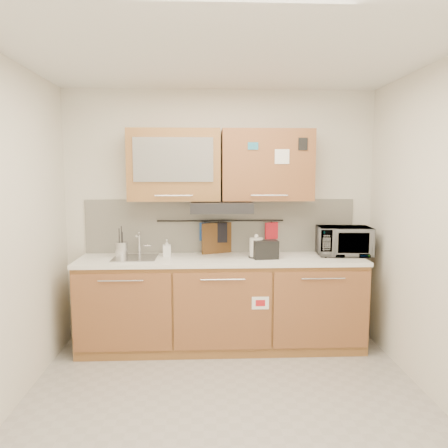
{
  "coord_description": "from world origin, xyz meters",
  "views": [
    {
      "loc": [
        -0.16,
        -3.05,
        1.77
      ],
      "look_at": [
        0.02,
        1.05,
        1.27
      ],
      "focal_mm": 35.0,
      "sensor_mm": 36.0,
      "label": 1
    }
  ],
  "objects": [
    {
      "name": "toaster",
      "position": [
        0.43,
        1.13,
        1.01
      ],
      "size": [
        0.25,
        0.17,
        0.18
      ],
      "rotation": [
        0.0,
        0.0,
        0.12
      ],
      "color": "black",
      "rests_on": "countertop"
    },
    {
      "name": "pot_holder",
      "position": [
        0.53,
        1.44,
        1.15
      ],
      "size": [
        0.14,
        0.07,
        0.18
      ],
      "primitive_type": "cube",
      "rotation": [
        0.0,
        0.0,
        0.35
      ],
      "color": "red",
      "rests_on": "utensil_rail"
    },
    {
      "name": "cutting_board",
      "position": [
        -0.02,
        1.44,
        1.01
      ],
      "size": [
        0.35,
        0.17,
        0.45
      ],
      "primitive_type": "cube",
      "rotation": [
        0.0,
        0.0,
        0.39
      ],
      "color": "brown",
      "rests_on": "utensil_rail"
    },
    {
      "name": "floor",
      "position": [
        0.0,
        0.0,
        0.0
      ],
      "size": [
        3.2,
        3.2,
        0.0
      ],
      "primitive_type": "plane",
      "color": "#9E9993",
      "rests_on": "ground"
    },
    {
      "name": "countertop",
      "position": [
        0.0,
        1.19,
        0.9
      ],
      "size": [
        2.82,
        0.62,
        0.04
      ],
      "primitive_type": "cube",
      "color": "white",
      "rests_on": "base_cabinet"
    },
    {
      "name": "upper_cabinets",
      "position": [
        -0.0,
        1.32,
        1.83
      ],
      "size": [
        1.82,
        0.37,
        0.7
      ],
      "color": "#985E36",
      "rests_on": "wall_back"
    },
    {
      "name": "sink",
      "position": [
        -0.85,
        1.21,
        0.92
      ],
      "size": [
        0.42,
        0.4,
        0.26
      ],
      "color": "silver",
      "rests_on": "countertop"
    },
    {
      "name": "wall_right",
      "position": [
        1.6,
        0.0,
        1.3
      ],
      "size": [
        0.0,
        3.0,
        3.0
      ],
      "primitive_type": "plane",
      "rotation": [
        1.57,
        0.0,
        -1.57
      ],
      "color": "silver",
      "rests_on": "ground"
    },
    {
      "name": "backsplash",
      "position": [
        0.0,
        1.49,
        1.2
      ],
      "size": [
        2.8,
        0.02,
        0.56
      ],
      "primitive_type": "cube",
      "color": "silver",
      "rests_on": "countertop"
    },
    {
      "name": "oven_mitt",
      "position": [
        -0.16,
        1.44,
        1.15
      ],
      "size": [
        0.11,
        0.05,
        0.19
      ],
      "primitive_type": "cube",
      "rotation": [
        0.0,
        0.0,
        -0.17
      ],
      "color": "#204692",
      "rests_on": "utensil_rail"
    },
    {
      "name": "utensil_rail",
      "position": [
        0.0,
        1.45,
        1.26
      ],
      "size": [
        1.3,
        0.02,
        0.02
      ],
      "primitive_type": "cylinder",
      "rotation": [
        0.0,
        1.57,
        0.0
      ],
      "color": "black",
      "rests_on": "backsplash"
    },
    {
      "name": "kettle",
      "position": [
        0.35,
        1.19,
        1.01
      ],
      "size": [
        0.17,
        0.16,
        0.24
      ],
      "rotation": [
        0.0,
        0.0,
        -0.21
      ],
      "color": "silver",
      "rests_on": "countertop"
    },
    {
      "name": "ceiling",
      "position": [
        0.0,
        0.0,
        2.6
      ],
      "size": [
        3.2,
        3.2,
        0.0
      ],
      "primitive_type": "plane",
      "rotation": [
        3.14,
        0.0,
        0.0
      ],
      "color": "white",
      "rests_on": "wall_back"
    },
    {
      "name": "microwave",
      "position": [
        1.25,
        1.28,
        1.07
      ],
      "size": [
        0.55,
        0.4,
        0.29
      ],
      "primitive_type": "imported",
      "rotation": [
        0.0,
        0.0,
        -0.08
      ],
      "color": "#999999",
      "rests_on": "countertop"
    },
    {
      "name": "base_cabinet",
      "position": [
        0.0,
        1.19,
        0.41
      ],
      "size": [
        2.8,
        0.64,
        0.88
      ],
      "color": "#985E36",
      "rests_on": "floor"
    },
    {
      "name": "utensil_crock",
      "position": [
        -0.99,
        1.24,
        1.0
      ],
      "size": [
        0.13,
        0.13,
        0.31
      ],
      "rotation": [
        0.0,
        0.0,
        0.06
      ],
      "color": "silver",
      "rests_on": "countertop"
    },
    {
      "name": "range_hood",
      "position": [
        0.0,
        1.25,
        1.42
      ],
      "size": [
        0.6,
        0.46,
        0.1
      ],
      "primitive_type": "cube",
      "color": "black",
      "rests_on": "upper_cabinets"
    },
    {
      "name": "soap_bottle",
      "position": [
        -0.55,
        1.28,
        1.01
      ],
      "size": [
        0.09,
        0.09,
        0.17
      ],
      "primitive_type": "imported",
      "rotation": [
        0.0,
        0.0,
        0.1
      ],
      "color": "#999999",
      "rests_on": "countertop"
    },
    {
      "name": "wall_back",
      "position": [
        0.0,
        1.5,
        1.3
      ],
      "size": [
        3.2,
        0.0,
        3.2
      ],
      "primitive_type": "plane",
      "rotation": [
        1.57,
        0.0,
        0.0
      ],
      "color": "silver",
      "rests_on": "ground"
    },
    {
      "name": "dark_pouch",
      "position": [
        0.0,
        1.44,
        1.14
      ],
      "size": [
        0.13,
        0.04,
        0.21
      ],
      "primitive_type": "cube",
      "rotation": [
        0.0,
        0.0,
        0.0
      ],
      "color": "black",
      "rests_on": "utensil_rail"
    }
  ]
}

